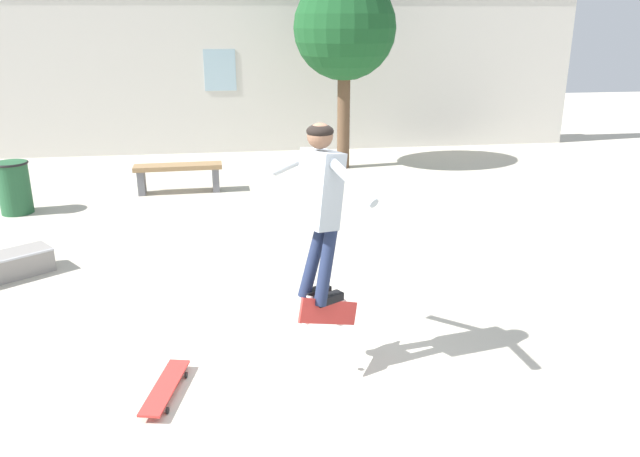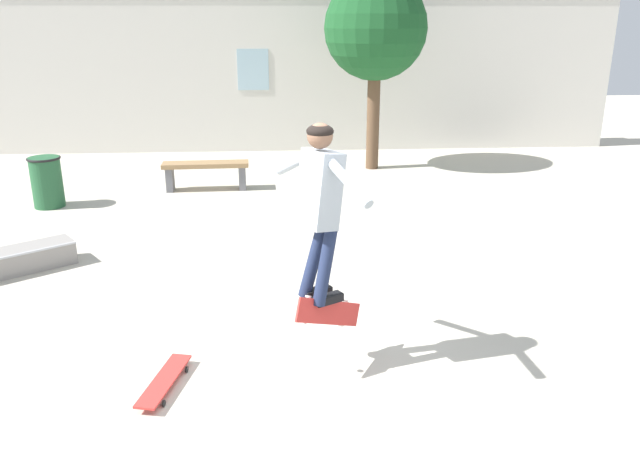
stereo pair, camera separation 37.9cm
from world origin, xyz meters
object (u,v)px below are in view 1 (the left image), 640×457
trash_bin (14,186)px  skateboard_resting (165,387)px  tree_right (345,29)px  skater (320,198)px  skateboard_flipping (329,312)px  park_bench (178,172)px

trash_bin → skateboard_resting: bearing=-63.2°
tree_right → trash_bin: bearing=-157.2°
skater → skateboard_flipping: size_ratio=2.49×
trash_bin → park_bench: bearing=20.0°
trash_bin → skater: (4.14, -5.27, 1.13)m
park_bench → skateboard_flipping: bearing=-76.5°
trash_bin → skateboard_flipping: trash_bin is taller
tree_right → trash_bin: tree_right is taller
tree_right → skateboard_flipping: tree_right is taller
park_bench → trash_bin: size_ratio=1.86×
trash_bin → skater: 6.79m
park_bench → skateboard_resting: 6.46m
park_bench → skater: size_ratio=1.01×
park_bench → skateboard_flipping: size_ratio=2.51×
skateboard_flipping → tree_right: bearing=36.6°
trash_bin → skateboard_flipping: 6.77m
skateboard_resting → park_bench: bearing=15.8°
tree_right → skateboard_flipping: 8.17m
skateboard_flipping → park_bench: bearing=63.3°
skateboard_flipping → skateboard_resting: 1.51m
park_bench → trash_bin: 2.65m
tree_right → park_bench: size_ratio=2.45×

